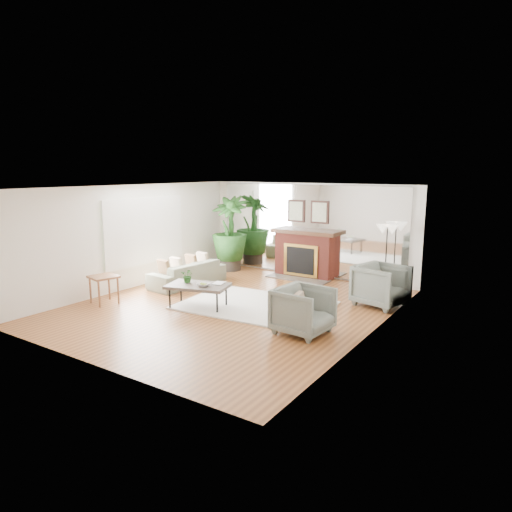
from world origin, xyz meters
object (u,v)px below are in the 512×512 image
Objects in this scene: coffee_table at (198,286)px; potted_ficus at (230,231)px; side_table at (104,280)px; armchair_back at (381,285)px; fireplace at (304,253)px; sofa at (188,273)px; armchair_front at (303,311)px; floor_lamp at (387,234)px.

coffee_table is 0.67× the size of potted_ficus.
armchair_back is at bearing 31.64° from side_table.
potted_ficus is (-2.17, -0.40, 0.47)m from fireplace.
armchair_back is at bearing 106.77° from sofa.
side_table reaches higher than coffee_table.
coffee_table is at bearing 91.52° from armchair_front.
potted_ficus is at bearing -169.49° from fireplace.
fireplace is at bearing 10.51° from potted_ficus.
potted_ficus is at bearing 90.02° from armchair_back.
armchair_front is at bearing 9.30° from side_table.
armchair_back is at bearing -29.56° from fireplace.
floor_lamp reaches higher than coffee_table.
potted_ficus is (-4.77, 1.07, 0.69)m from armchair_back.
side_table is (-4.44, -0.73, 0.10)m from armchair_front.
side_table is at bearing -93.83° from potted_ficus.
fireplace is at bearing 61.91° from side_table.
armchair_back is 0.62× the size of floor_lamp.
fireplace is 2.25m from potted_ficus.
potted_ficus is at bearing 54.82° from armchair_front.
armchair_back reaches higher than armchair_front.
side_table is at bearing -155.77° from coffee_table.
coffee_table is 3.86m from armchair_back.
side_table is 0.41× the size of floor_lamp.
floor_lamp is at bearing 27.09° from armchair_back.
sofa is 2.21× the size of armchair_front.
fireplace is 1.01× the size of sofa.
sofa is at bearing -152.45° from floor_lamp.
coffee_table is 2.53m from armchair_front.
armchair_front is (-0.61, -2.38, -0.03)m from armchair_back.
potted_ficus is (-1.63, 3.32, 0.67)m from coffee_table.
floor_lamp is at bearing 0.36° from armchair_front.
side_table is 0.30× the size of potted_ficus.
armchair_front is (4.01, -1.47, 0.12)m from sofa.
floor_lamp reaches higher than armchair_back.
sofa is at bearing -85.73° from potted_ficus.
floor_lamp is (4.71, 4.43, 0.84)m from side_table.
floor_lamp is at bearing -4.02° from fireplace.
armchair_front is at bearing 75.47° from sofa.
fireplace is 3.15m from sofa.
fireplace reaches higher than coffee_table.
armchair_back is 5.93m from side_table.
sofa is at bearing 78.93° from side_table.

